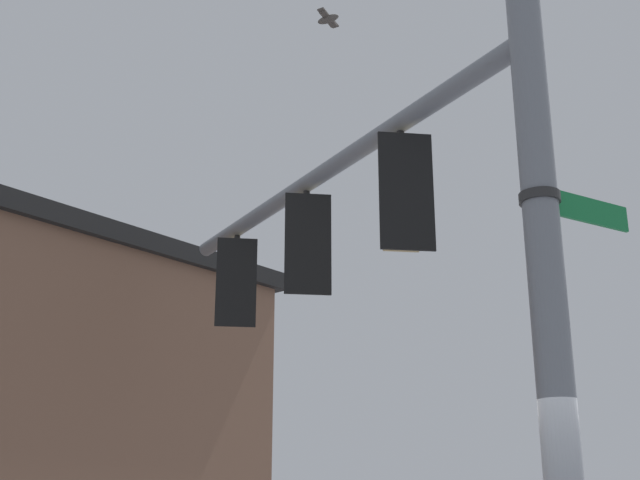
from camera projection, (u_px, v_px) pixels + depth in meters
name	position (u px, v px, depth m)	size (l,w,h in m)	color
signal_pole	(549.00, 306.00, 6.63)	(0.29, 0.29, 6.41)	slate
mast_arm	(322.00, 174.00, 10.11)	(0.20, 0.20, 6.74)	slate
traffic_light_nearest_pole	(402.00, 197.00, 8.62)	(0.54, 0.49, 1.31)	black
traffic_light_mid_inner	(306.00, 248.00, 10.18)	(0.54, 0.49, 1.31)	black
traffic_light_mid_outer	(236.00, 285.00, 11.74)	(0.54, 0.49, 1.31)	black
street_name_sign	(561.00, 204.00, 7.03)	(1.09, 0.58, 0.22)	#147238
bird_flying	(328.00, 19.00, 10.03)	(0.29, 0.34, 0.09)	#4C4742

